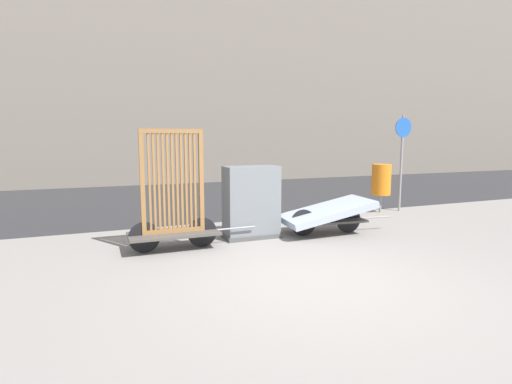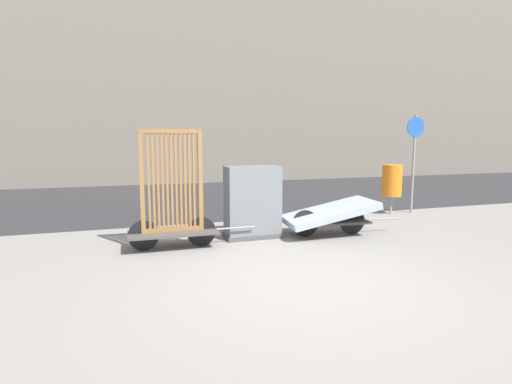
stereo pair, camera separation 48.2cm
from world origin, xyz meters
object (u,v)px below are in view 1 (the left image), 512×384
at_px(bike_cart_with_bedframe, 174,208).
at_px(bike_cart_with_mattress, 327,213).
at_px(utility_cabinet, 251,204).
at_px(sign_post, 402,151).
at_px(trash_bin, 381,180).

xyz_separation_m(bike_cart_with_bedframe, bike_cart_with_mattress, (2.92, -0.00, -0.30)).
xyz_separation_m(utility_cabinet, sign_post, (4.53, 1.17, 0.90)).
xyz_separation_m(utility_cabinet, trash_bin, (3.93, 1.18, 0.20)).
relative_size(bike_cart_with_bedframe, utility_cabinet, 1.63).
relative_size(bike_cart_with_mattress, utility_cabinet, 1.74).
bearing_deg(bike_cart_with_mattress, utility_cabinet, 173.98).
bearing_deg(trash_bin, bike_cart_with_bedframe, -164.58).
xyz_separation_m(trash_bin, sign_post, (0.60, -0.01, 0.71)).
xyz_separation_m(bike_cart_with_bedframe, trash_bin, (5.42, 1.49, 0.11)).
bearing_deg(utility_cabinet, bike_cart_with_bedframe, -168.06).
bearing_deg(bike_cart_with_mattress, sign_post, 32.00).
height_order(bike_cart_with_bedframe, utility_cabinet, bike_cart_with_bedframe).
bearing_deg(utility_cabinet, trash_bin, 16.71).
bearing_deg(trash_bin, utility_cabinet, -163.29).
relative_size(trash_bin, sign_post, 0.50).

